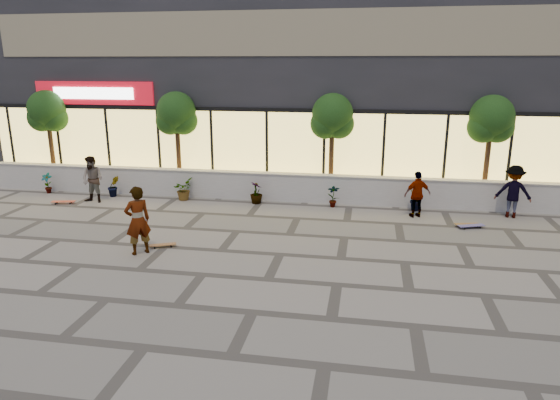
% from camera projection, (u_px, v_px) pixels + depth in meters
% --- Properties ---
extents(ground, '(80.00, 80.00, 0.00)m').
position_uv_depth(ground, '(202.00, 275.00, 12.10)').
color(ground, gray).
rests_on(ground, ground).
extents(planter_wall, '(22.00, 0.42, 1.04)m').
position_uv_depth(planter_wall, '(262.00, 186.00, 18.61)').
color(planter_wall, silver).
rests_on(planter_wall, ground).
extents(retail_building, '(24.00, 9.17, 8.50)m').
position_uv_depth(retail_building, '(286.00, 79.00, 22.82)').
color(retail_building, '#222327').
rests_on(retail_building, ground).
extents(shrub_a, '(0.43, 0.29, 0.81)m').
position_uv_depth(shrub_a, '(47.00, 183.00, 19.55)').
color(shrub_a, '#193A12').
rests_on(shrub_a, ground).
extents(shrub_b, '(0.57, 0.57, 0.81)m').
position_uv_depth(shrub_b, '(114.00, 186.00, 19.08)').
color(shrub_b, '#193A12').
rests_on(shrub_b, ground).
extents(shrub_c, '(0.68, 0.77, 0.81)m').
position_uv_depth(shrub_c, '(183.00, 189.00, 18.61)').
color(shrub_c, '#193A12').
rests_on(shrub_c, ground).
extents(shrub_d, '(0.64, 0.64, 0.81)m').
position_uv_depth(shrub_d, '(256.00, 193.00, 18.14)').
color(shrub_d, '#193A12').
rests_on(shrub_d, ground).
extents(shrub_e, '(0.46, 0.35, 0.81)m').
position_uv_depth(shrub_e, '(333.00, 196.00, 17.66)').
color(shrub_e, '#193A12').
rests_on(shrub_e, ground).
extents(shrub_f, '(0.55, 0.57, 0.81)m').
position_uv_depth(shrub_f, '(415.00, 200.00, 17.19)').
color(shrub_f, '#193A12').
rests_on(shrub_f, ground).
extents(tree_west, '(1.60, 1.50, 3.92)m').
position_uv_depth(tree_west, '(47.00, 113.00, 20.13)').
color(tree_west, '#49311A').
rests_on(tree_west, ground).
extents(tree_midwest, '(1.60, 1.50, 3.92)m').
position_uv_depth(tree_midwest, '(176.00, 116.00, 19.21)').
color(tree_midwest, '#49311A').
rests_on(tree_midwest, ground).
extents(tree_mideast, '(1.60, 1.50, 3.92)m').
position_uv_depth(tree_mideast, '(332.00, 119.00, 18.20)').
color(tree_mideast, '#49311A').
rests_on(tree_mideast, ground).
extents(tree_east, '(1.60, 1.50, 3.92)m').
position_uv_depth(tree_east, '(491.00, 122.00, 17.27)').
color(tree_east, '#49311A').
rests_on(tree_east, ground).
extents(skater_center, '(0.80, 0.79, 1.86)m').
position_uv_depth(skater_center, '(138.00, 221.00, 13.20)').
color(skater_center, silver).
rests_on(skater_center, ground).
extents(skater_left, '(0.91, 0.75, 1.71)m').
position_uv_depth(skater_left, '(93.00, 180.00, 18.16)').
color(skater_left, '#9B8A64').
rests_on(skater_left, ground).
extents(skater_right_near, '(0.98, 0.67, 1.55)m').
position_uv_depth(skater_right_near, '(417.00, 194.00, 16.43)').
color(skater_right_near, silver).
rests_on(skater_right_near, ground).
extents(skater_right_far, '(1.25, 0.88, 1.75)m').
position_uv_depth(skater_right_far, '(513.00, 192.00, 16.40)').
color(skater_right_far, maroon).
rests_on(skater_right_far, ground).
extents(skateboard_center, '(0.74, 0.47, 0.09)m').
position_uv_depth(skateboard_center, '(163.00, 245.00, 13.88)').
color(skateboard_center, brown).
rests_on(skateboard_center, ground).
extents(skateboard_left, '(0.86, 0.39, 0.10)m').
position_uv_depth(skateboard_left, '(63.00, 202.00, 18.15)').
color(skateboard_left, '#D64528').
rests_on(skateboard_left, ground).
extents(skateboard_right_near, '(0.78, 0.34, 0.09)m').
position_uv_depth(skateboard_right_near, '(467.00, 224.00, 15.64)').
color(skateboard_right_near, brown).
rests_on(skateboard_right_near, ground).
extents(skateboard_right_far, '(0.86, 0.50, 0.10)m').
position_uv_depth(skateboard_right_far, '(471.00, 226.00, 15.47)').
color(skateboard_right_far, '#534D8D').
rests_on(skateboard_right_far, ground).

